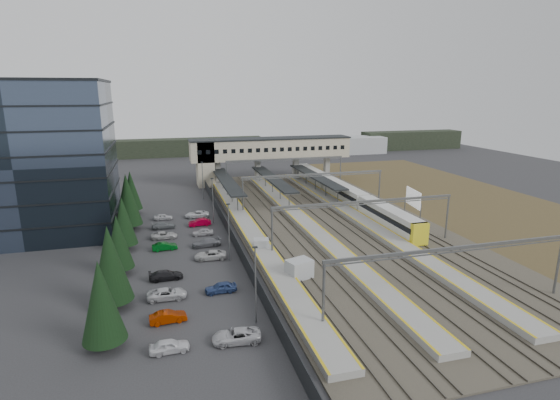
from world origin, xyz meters
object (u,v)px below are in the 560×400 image
object	(u,v)px
office_building	(30,159)
relay_cabin_near	(299,270)
train	(345,193)
billboard	(413,199)
footbridge	(260,151)
relay_cabin_far	(261,246)

from	to	relation	value
office_building	relay_cabin_near	distance (m)	46.54
train	billboard	size ratio (longest dim) A/B	9.17
train	billboard	world-z (taller)	billboard
relay_cabin_near	footbridge	world-z (taller)	footbridge
relay_cabin_far	billboard	bearing A→B (deg)	17.78
train	office_building	bearing A→B (deg)	-174.40
relay_cabin_far	footbridge	xyz separation A→B (m)	(10.79, 48.00, 6.95)
billboard	train	bearing A→B (deg)	118.33
relay_cabin_near	footbridge	distance (m)	59.20
billboard	office_building	bearing A→B (deg)	172.61
relay_cabin_far	train	bearing A→B (deg)	45.49
office_building	billboard	world-z (taller)	office_building
footbridge	train	size ratio (longest dim) A/B	0.72
relay_cabin_near	billboard	distance (m)	34.53
office_building	relay_cabin_near	xyz separation A→B (m)	(35.35, -28.23, -10.95)
office_building	footbridge	bearing A→B (deg)	34.47
office_building	train	xyz separation A→B (m)	(56.00, 5.49, -10.26)
relay_cabin_far	train	world-z (taller)	train
relay_cabin_far	train	distance (m)	32.95
relay_cabin_near	relay_cabin_far	distance (m)	10.52
relay_cabin_far	footbridge	bearing A→B (deg)	77.32
office_building	train	distance (m)	57.20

